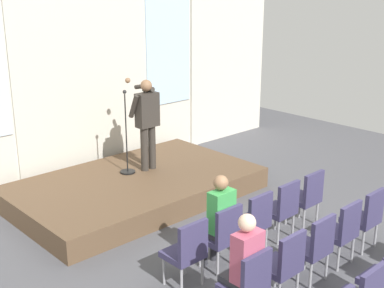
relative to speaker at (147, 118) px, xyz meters
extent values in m
plane|color=#4C4C51|center=(-0.44, -4.12, -1.37)|extent=(14.39, 14.39, 0.00)
cube|color=beige|center=(-0.44, 1.42, 0.92)|extent=(10.67, 0.10, 4.59)
cube|color=beige|center=(-1.82, 1.36, 0.92)|extent=(0.20, 0.08, 4.59)
cube|color=silver|center=(1.69, 1.36, 1.15)|extent=(1.22, 0.04, 2.69)
cube|color=beige|center=(2.45, 1.36, 0.92)|extent=(0.20, 0.08, 4.59)
cube|color=brown|center=(-0.44, -0.19, -1.18)|extent=(4.32, 2.62, 0.38)
cylinder|color=#332D28|center=(-0.09, -0.02, -0.57)|extent=(0.14, 0.14, 0.83)
cylinder|color=#332D28|center=(0.09, -0.02, -0.57)|extent=(0.14, 0.14, 0.83)
cube|color=#332D28|center=(0.00, -0.02, 0.16)|extent=(0.42, 0.22, 0.63)
cube|color=#26663F|center=(0.00, 0.10, 0.23)|extent=(0.06, 0.01, 0.38)
sphere|color=#8C6647|center=(0.00, -0.01, 0.60)|extent=(0.21, 0.21, 0.21)
cylinder|color=#332D28|center=(-0.24, 0.06, 0.25)|extent=(0.09, 0.28, 0.45)
cylinder|color=#332D28|center=(0.15, 0.11, 0.50)|extent=(0.15, 0.36, 0.15)
cylinder|color=#332D28|center=(0.09, 0.25, 0.54)|extent=(0.11, 0.34, 0.15)
sphere|color=#8C6647|center=(-0.03, 0.51, 0.63)|extent=(0.10, 0.10, 0.10)
cylinder|color=black|center=(-0.40, 0.10, -0.98)|extent=(0.28, 0.28, 0.03)
cylinder|color=black|center=(-0.40, 0.10, -0.24)|extent=(0.02, 0.02, 1.45)
sphere|color=#262626|center=(-0.40, 0.10, 0.53)|extent=(0.07, 0.07, 0.07)
cylinder|color=#99999E|center=(-1.55, -2.74, -1.17)|extent=(0.04, 0.04, 0.40)
cylinder|color=#99999E|center=(-1.91, -2.74, -1.17)|extent=(0.04, 0.04, 0.40)
cylinder|color=#99999E|center=(-1.55, -3.08, -1.17)|extent=(0.04, 0.04, 0.40)
cylinder|color=#99999E|center=(-1.91, -3.08, -1.17)|extent=(0.04, 0.04, 0.40)
cube|color=#383356|center=(-1.73, -2.91, -0.93)|extent=(0.46, 0.44, 0.08)
cube|color=#383356|center=(-1.73, -3.10, -0.66)|extent=(0.46, 0.06, 0.46)
cylinder|color=#99999E|center=(-0.90, -2.74, -1.17)|extent=(0.04, 0.04, 0.40)
cylinder|color=#99999E|center=(-1.26, -2.74, -1.17)|extent=(0.04, 0.04, 0.40)
cylinder|color=#99999E|center=(-0.90, -3.08, -1.17)|extent=(0.04, 0.04, 0.40)
cylinder|color=#99999E|center=(-1.26, -3.08, -1.17)|extent=(0.04, 0.04, 0.40)
cube|color=#383356|center=(-1.08, -2.91, -0.93)|extent=(0.46, 0.44, 0.08)
cube|color=#383356|center=(-1.08, -3.10, -0.66)|extent=(0.46, 0.06, 0.46)
cylinder|color=#2D2D33|center=(-1.17, -2.73, -1.15)|extent=(0.10, 0.10, 0.44)
cylinder|color=#2D2D33|center=(-0.99, -2.73, -1.15)|extent=(0.10, 0.10, 0.44)
cube|color=#2D2D33|center=(-1.08, -2.85, -0.87)|extent=(0.34, 0.36, 0.12)
cube|color=green|center=(-1.08, -2.96, -0.52)|extent=(0.36, 0.20, 0.58)
sphere|color=#8C6647|center=(-1.08, -2.94, -0.12)|extent=(0.20, 0.20, 0.20)
cylinder|color=#99999E|center=(-0.26, -2.74, -1.17)|extent=(0.04, 0.04, 0.40)
cylinder|color=#99999E|center=(-0.62, -2.74, -1.17)|extent=(0.04, 0.04, 0.40)
cylinder|color=#99999E|center=(-0.26, -3.08, -1.17)|extent=(0.04, 0.04, 0.40)
cylinder|color=#99999E|center=(-0.62, -3.08, -1.17)|extent=(0.04, 0.04, 0.40)
cube|color=#383356|center=(-0.44, -2.91, -0.93)|extent=(0.46, 0.44, 0.08)
cube|color=#383356|center=(-0.44, -3.10, -0.66)|extent=(0.46, 0.06, 0.46)
cylinder|color=#99999E|center=(0.38, -2.74, -1.17)|extent=(0.04, 0.04, 0.40)
cylinder|color=#99999E|center=(0.02, -2.74, -1.17)|extent=(0.04, 0.04, 0.40)
cylinder|color=#99999E|center=(0.38, -3.08, -1.17)|extent=(0.04, 0.04, 0.40)
cylinder|color=#99999E|center=(0.02, -3.08, -1.17)|extent=(0.04, 0.04, 0.40)
cube|color=#383356|center=(0.20, -2.91, -0.93)|extent=(0.46, 0.44, 0.08)
cube|color=#383356|center=(0.20, -3.10, -0.66)|extent=(0.46, 0.06, 0.46)
cylinder|color=#99999E|center=(1.02, -2.74, -1.17)|extent=(0.04, 0.04, 0.40)
cylinder|color=#99999E|center=(0.66, -2.74, -1.17)|extent=(0.04, 0.04, 0.40)
cylinder|color=#99999E|center=(1.02, -3.08, -1.17)|extent=(0.04, 0.04, 0.40)
cylinder|color=#99999E|center=(0.66, -3.08, -1.17)|extent=(0.04, 0.04, 0.40)
cube|color=#383356|center=(0.84, -2.91, -0.93)|extent=(0.46, 0.44, 0.08)
cube|color=#383356|center=(0.84, -3.10, -0.66)|extent=(0.46, 0.06, 0.46)
cube|color=#383356|center=(-1.73, -3.93, -0.93)|extent=(0.46, 0.44, 0.08)
cube|color=#383356|center=(-1.73, -4.12, -0.66)|extent=(0.46, 0.06, 0.46)
cube|color=#2D2D33|center=(-1.73, -3.87, -0.87)|extent=(0.34, 0.36, 0.12)
cube|color=#B24C66|center=(-1.73, -3.98, -0.52)|extent=(0.36, 0.20, 0.58)
sphere|color=beige|center=(-1.73, -3.96, -0.12)|extent=(0.20, 0.20, 0.20)
cylinder|color=#99999E|center=(-0.90, -3.76, -1.17)|extent=(0.04, 0.04, 0.40)
cylinder|color=#99999E|center=(-1.26, -3.76, -1.17)|extent=(0.04, 0.04, 0.40)
cylinder|color=#99999E|center=(-0.90, -4.10, -1.17)|extent=(0.04, 0.04, 0.40)
cube|color=#383356|center=(-1.08, -3.93, -0.93)|extent=(0.46, 0.44, 0.08)
cube|color=#383356|center=(-1.08, -4.12, -0.66)|extent=(0.46, 0.06, 0.46)
cylinder|color=#99999E|center=(-0.26, -3.76, -1.17)|extent=(0.04, 0.04, 0.40)
cylinder|color=#99999E|center=(-0.62, -3.76, -1.17)|extent=(0.04, 0.04, 0.40)
cylinder|color=#99999E|center=(-0.26, -4.10, -1.17)|extent=(0.04, 0.04, 0.40)
cylinder|color=#99999E|center=(-0.62, -4.10, -1.17)|extent=(0.04, 0.04, 0.40)
cube|color=#383356|center=(-0.44, -3.93, -0.93)|extent=(0.46, 0.44, 0.08)
cube|color=#383356|center=(-0.44, -4.12, -0.66)|extent=(0.46, 0.06, 0.46)
cylinder|color=#99999E|center=(0.38, -3.76, -1.17)|extent=(0.04, 0.04, 0.40)
cylinder|color=#99999E|center=(0.02, -3.76, -1.17)|extent=(0.04, 0.04, 0.40)
cylinder|color=#99999E|center=(0.38, -4.10, -1.17)|extent=(0.04, 0.04, 0.40)
cylinder|color=#99999E|center=(0.02, -4.10, -1.17)|extent=(0.04, 0.04, 0.40)
cube|color=#383356|center=(0.20, -3.93, -0.93)|extent=(0.46, 0.44, 0.08)
cube|color=#383356|center=(0.20, -4.12, -0.66)|extent=(0.46, 0.06, 0.46)
cylinder|color=#99999E|center=(1.02, -3.76, -1.17)|extent=(0.04, 0.04, 0.40)
cylinder|color=#99999E|center=(0.66, -3.76, -1.17)|extent=(0.04, 0.04, 0.40)
cylinder|color=#99999E|center=(1.02, -4.10, -1.17)|extent=(0.04, 0.04, 0.40)
cylinder|color=#99999E|center=(0.66, -4.10, -1.17)|extent=(0.04, 0.04, 0.40)
cube|color=#383356|center=(0.84, -3.93, -0.93)|extent=(0.46, 0.44, 0.08)
cube|color=#383356|center=(0.84, -4.12, -0.66)|extent=(0.46, 0.06, 0.46)
cylinder|color=#99999E|center=(-0.26, -4.77, -1.17)|extent=(0.04, 0.04, 0.40)
cube|color=#383356|center=(-0.44, -4.94, -0.93)|extent=(0.46, 0.44, 0.08)
camera|label=1|loc=(-5.62, -7.27, 2.37)|focal=48.24mm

